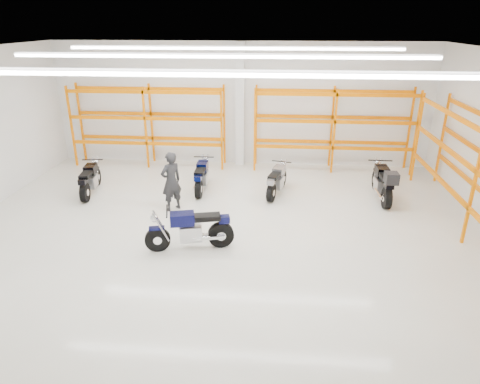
# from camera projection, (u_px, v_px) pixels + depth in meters

# --- Properties ---
(ground) EXTENTS (14.00, 14.00, 0.00)m
(ground) POSITION_uv_depth(u_px,v_px,m) (221.00, 233.00, 11.20)
(ground) COLOR beige
(ground) RESTS_ON ground
(room_shell) EXTENTS (14.02, 12.02, 4.51)m
(room_shell) POSITION_uv_depth(u_px,v_px,m) (219.00, 107.00, 9.99)
(room_shell) COLOR silver
(room_shell) RESTS_ON ground
(motorcycle_main) EXTENTS (2.12, 0.81, 1.06)m
(motorcycle_main) POSITION_uv_depth(u_px,v_px,m) (194.00, 230.00, 10.26)
(motorcycle_main) COLOR black
(motorcycle_main) RESTS_ON ground
(motorcycle_back_a) EXTENTS (0.66, 2.01, 0.99)m
(motorcycle_back_a) POSITION_uv_depth(u_px,v_px,m) (90.00, 180.00, 13.52)
(motorcycle_back_a) COLOR black
(motorcycle_back_a) RESTS_ON ground
(motorcycle_back_b) EXTENTS (0.67, 2.01, 0.99)m
(motorcycle_back_b) POSITION_uv_depth(u_px,v_px,m) (202.00, 177.00, 13.80)
(motorcycle_back_b) COLOR black
(motorcycle_back_b) RESTS_ON ground
(motorcycle_back_c) EXTENTS (0.81, 1.91, 0.95)m
(motorcycle_back_c) POSITION_uv_depth(u_px,v_px,m) (276.00, 181.00, 13.49)
(motorcycle_back_c) COLOR black
(motorcycle_back_c) RESTS_ON ground
(motorcycle_back_d) EXTENTS (0.73, 2.29, 1.18)m
(motorcycle_back_d) POSITION_uv_depth(u_px,v_px,m) (383.00, 183.00, 12.99)
(motorcycle_back_d) COLOR black
(motorcycle_back_d) RESTS_ON ground
(standing_man) EXTENTS (0.75, 0.74, 1.75)m
(standing_man) POSITION_uv_depth(u_px,v_px,m) (171.00, 181.00, 12.26)
(standing_man) COLOR black
(standing_man) RESTS_ON ground
(structural_column) EXTENTS (0.32, 0.32, 4.50)m
(structural_column) POSITION_uv_depth(u_px,v_px,m) (240.00, 106.00, 15.73)
(structural_column) COLOR white
(structural_column) RESTS_ON ground
(pallet_racking_back_left) EXTENTS (5.67, 0.87, 3.00)m
(pallet_racking_back_left) POSITION_uv_depth(u_px,v_px,m) (148.00, 118.00, 15.86)
(pallet_racking_back_left) COLOR #FF7100
(pallet_racking_back_left) RESTS_ON ground
(pallet_racking_back_right) EXTENTS (5.67, 0.87, 3.00)m
(pallet_racking_back_right) POSITION_uv_depth(u_px,v_px,m) (334.00, 122.00, 15.32)
(pallet_racking_back_right) COLOR #FF7100
(pallet_racking_back_right) RESTS_ON ground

